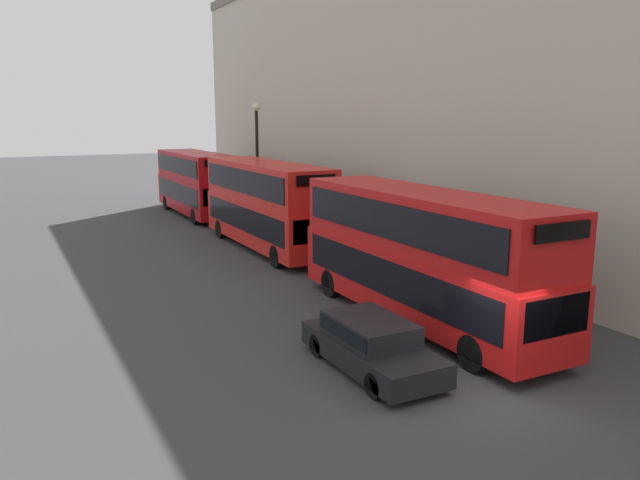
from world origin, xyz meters
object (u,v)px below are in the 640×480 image
object	(u,v)px
pedestrian	(286,220)
car_dark_sedan	(371,343)
bus_leading	(421,251)
bus_second_in_queue	(266,202)
bus_third_in_queue	(196,181)

from	to	relation	value
pedestrian	car_dark_sedan	bearing A→B (deg)	-108.08
bus_leading	car_dark_sedan	xyz separation A→B (m)	(-3.40, -2.49, -1.61)
bus_second_in_queue	bus_third_in_queue	bearing A→B (deg)	90.00
bus_third_in_queue	car_dark_sedan	xyz separation A→B (m)	(-3.40, -27.09, -1.56)
car_dark_sedan	bus_second_in_queue	bearing A→B (deg)	77.28
bus_second_in_queue	car_dark_sedan	xyz separation A→B (m)	(-3.40, -15.07, -1.64)
bus_third_in_queue	pedestrian	bearing A→B (deg)	-72.24
bus_leading	bus_second_in_queue	size ratio (longest dim) A/B	1.02
car_dark_sedan	bus_leading	bearing A→B (deg)	36.20
bus_third_in_queue	car_dark_sedan	distance (m)	27.34
bus_third_in_queue	pedestrian	size ratio (longest dim) A/B	6.39
bus_second_in_queue	car_dark_sedan	bearing A→B (deg)	-102.72
bus_leading	car_dark_sedan	size ratio (longest dim) A/B	2.40
pedestrian	bus_second_in_queue	bearing A→B (deg)	-126.76
bus_leading	bus_third_in_queue	bearing A→B (deg)	90.00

